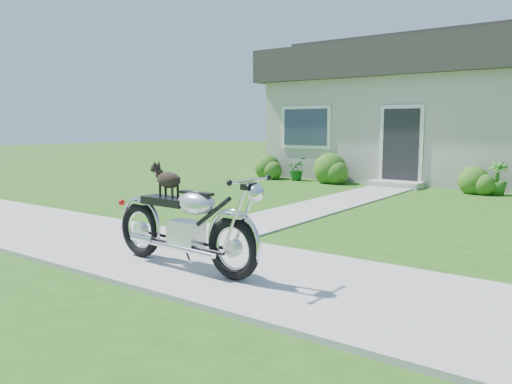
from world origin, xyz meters
TOP-DOWN VIEW (x-y plane):
  - ground at (0.00, 0.00)m, footprint 80.00×80.00m
  - sidewalk at (0.00, 0.00)m, footprint 24.00×2.20m
  - walkway at (-1.50, 5.00)m, footprint 1.20×8.00m
  - house at (-0.00, 11.99)m, footprint 12.60×7.03m
  - shrub_row at (0.34, 8.50)m, footprint 11.35×1.04m
  - potted_plant_left at (-4.57, 8.55)m, footprint 0.70×0.76m
  - potted_plant_right at (1.02, 8.55)m, footprint 0.47×0.47m
  - motorcycle_with_dog at (-0.55, -0.40)m, footprint 2.22×0.60m

SIDE VIEW (x-z plane):
  - ground at x=0.00m, z-range 0.00..0.00m
  - walkway at x=-1.50m, z-range 0.00..0.03m
  - sidewalk at x=0.00m, z-range 0.00..0.04m
  - potted_plant_left at x=-4.57m, z-range 0.00..0.70m
  - shrub_row at x=0.34m, z-range -0.13..0.91m
  - potted_plant_right at x=1.02m, z-range 0.00..0.80m
  - motorcycle_with_dog at x=-0.55m, z-range -0.03..1.13m
  - house at x=0.00m, z-range -0.09..4.41m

